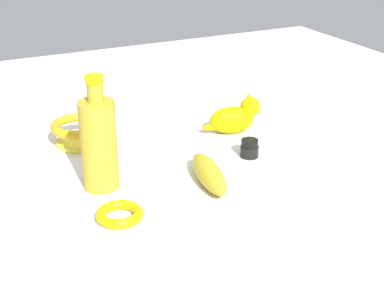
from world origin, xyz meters
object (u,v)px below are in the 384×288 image
Objects in this scene: bowl at (79,130)px; cat_figurine at (236,117)px; bottle_tall at (99,142)px; bangle at (119,214)px; banana at (209,174)px; nail_polish_jar at (249,148)px.

cat_figurine is at bearing -15.31° from bowl.
cat_figurine is at bearing 18.29° from bottle_tall.
cat_figurine is (0.37, 0.12, -0.05)m from bottle_tall.
bottle_tall is at bearing -95.41° from bowl.
cat_figurine is at bearing 33.51° from bangle.
bottle_tall reaches higher than bowl.
bottle_tall reaches higher than banana.
bowl is 3.16× the size of nail_polish_jar.
bowl is 0.36m from cat_figurine.
banana is 4.17× the size of nail_polish_jar.
nail_polish_jar is at bearing -107.20° from cat_figurine.
bangle is at bearing -94.90° from bowl.
bangle is at bearing -160.31° from nail_polish_jar.
bottle_tall reaches higher than cat_figurine.
bangle is at bearing -146.49° from cat_figurine.
nail_polish_jar is at bearing 19.69° from bangle.
banana is 1.97× the size of bangle.
bottle_tall is 2.65× the size of bangle.
bangle is (-0.34, -0.12, -0.01)m from nail_polish_jar.
bowl is 0.23m from bottle_tall.
banana is 0.27m from cat_figurine.
bowl is at bearing 143.92° from nail_polish_jar.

